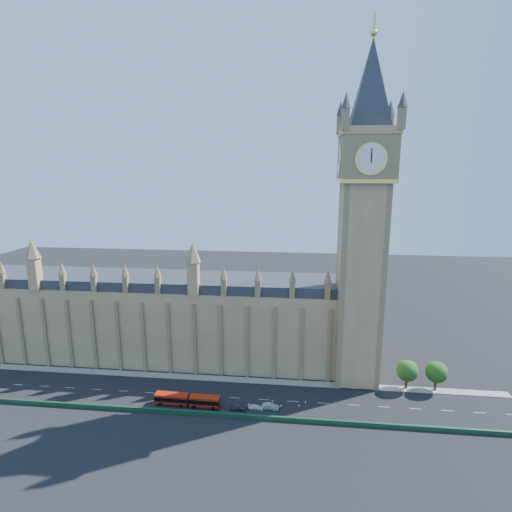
# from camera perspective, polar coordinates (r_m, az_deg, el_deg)

# --- Properties ---
(ground) EXTENTS (400.00, 400.00, 0.00)m
(ground) POSITION_cam_1_polar(r_m,az_deg,el_deg) (117.13, -5.10, -19.41)
(ground) COLOR black
(ground) RESTS_ON ground
(palace_westminster) EXTENTS (120.00, 20.00, 28.00)m
(palace_westminster) POSITION_cam_1_polar(r_m,az_deg,el_deg) (136.53, -13.84, -8.50)
(palace_westminster) COLOR #A17D4E
(palace_westminster) RESTS_ON ground
(elizabeth_tower) EXTENTS (20.59, 20.59, 105.00)m
(elizabeth_tower) POSITION_cam_1_polar(r_m,az_deg,el_deg) (113.27, 15.24, 8.36)
(elizabeth_tower) COLOR #A17D4E
(elizabeth_tower) RESTS_ON ground
(bridge_parapet) EXTENTS (160.00, 0.60, 1.20)m
(bridge_parapet) POSITION_cam_1_polar(r_m,az_deg,el_deg) (109.40, -6.09, -21.58)
(bridge_parapet) COLOR #1E4C2D
(bridge_parapet) RESTS_ON ground
(kerb_north) EXTENTS (160.00, 3.00, 0.16)m
(kerb_north) POSITION_cam_1_polar(r_m,az_deg,el_deg) (125.12, -4.22, -17.13)
(kerb_north) COLOR gray
(kerb_north) RESTS_ON ground
(tree_east_near) EXTENTS (6.00, 6.00, 8.50)m
(tree_east_near) POSITION_cam_1_polar(r_m,az_deg,el_deg) (125.40, 20.89, -15.01)
(tree_east_near) COLOR #382619
(tree_east_near) RESTS_ON ground
(tree_east_far) EXTENTS (6.00, 6.00, 8.50)m
(tree_east_far) POSITION_cam_1_polar(r_m,az_deg,el_deg) (127.66, 24.48, -14.82)
(tree_east_far) COLOR #382619
(tree_east_far) RESTS_ON ground
(red_bus) EXTENTS (17.63, 3.19, 2.99)m
(red_bus) POSITION_cam_1_polar(r_m,az_deg,el_deg) (113.94, -9.79, -19.61)
(red_bus) COLOR #AE200B
(red_bus) RESTS_ON ground
(car_grey) EXTENTS (4.23, 1.84, 1.42)m
(car_grey) POSITION_cam_1_polar(r_m,az_deg,el_deg) (111.35, -2.59, -20.78)
(car_grey) COLOR #3B3D42
(car_grey) RESTS_ON ground
(car_silver) EXTENTS (4.62, 2.14, 1.47)m
(car_silver) POSITION_cam_1_polar(r_m,az_deg,el_deg) (111.64, 2.08, -20.67)
(car_silver) COLOR #989BA0
(car_silver) RESTS_ON ground
(car_white) EXTENTS (4.19, 2.03, 1.17)m
(car_white) POSITION_cam_1_polar(r_m,az_deg,el_deg) (111.49, -0.05, -20.80)
(car_white) COLOR white
(car_white) RESTS_ON ground
(cone_a) EXTENTS (0.56, 0.56, 0.67)m
(cone_a) POSITION_cam_1_polar(r_m,az_deg,el_deg) (113.09, 6.18, -20.50)
(cone_a) COLOR black
(cone_a) RESTS_ON ground
(cone_b) EXTENTS (0.59, 0.59, 0.71)m
(cone_b) POSITION_cam_1_polar(r_m,az_deg,el_deg) (114.67, 7.09, -20.01)
(cone_b) COLOR black
(cone_b) RESTS_ON ground
(cone_c) EXTENTS (0.48, 0.48, 0.65)m
(cone_c) POSITION_cam_1_polar(r_m,az_deg,el_deg) (112.82, 3.59, -20.54)
(cone_c) COLOR black
(cone_c) RESTS_ON ground
(cone_d) EXTENTS (0.63, 0.63, 0.76)m
(cone_d) POSITION_cam_1_polar(r_m,az_deg,el_deg) (114.38, 2.36, -20.00)
(cone_d) COLOR black
(cone_d) RESTS_ON ground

